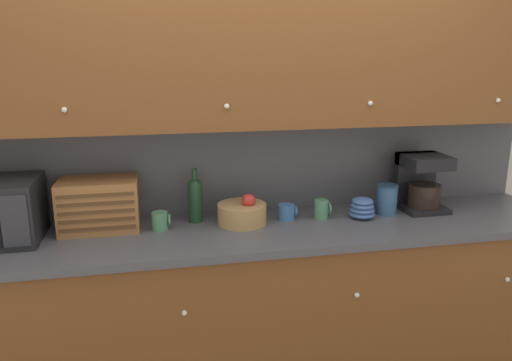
{
  "coord_description": "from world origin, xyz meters",
  "views": [
    {
      "loc": [
        -0.54,
        -2.78,
        1.81
      ],
      "look_at": [
        0.0,
        -0.22,
        1.14
      ],
      "focal_mm": 35.0,
      "sensor_mm": 36.0,
      "label": 1
    }
  ],
  "objects_px": {
    "fruit_basket": "(242,213)",
    "mug_patterned_third": "(287,212)",
    "wine_bottle": "(195,198)",
    "bowl_stack_on_counter": "(362,208)",
    "storage_canister": "(387,199)",
    "coffee_maker": "(421,182)",
    "mug": "(322,209)",
    "bread_box": "(99,204)",
    "mug_blue_second": "(161,221)"
  },
  "relations": [
    {
      "from": "fruit_basket",
      "to": "mug_patterned_third",
      "type": "xyz_separation_m",
      "value": [
        0.26,
        0.02,
        -0.02
      ]
    },
    {
      "from": "wine_bottle",
      "to": "bowl_stack_on_counter",
      "type": "bearing_deg",
      "value": -8.13
    },
    {
      "from": "fruit_basket",
      "to": "wine_bottle",
      "type": "bearing_deg",
      "value": 160.12
    },
    {
      "from": "storage_canister",
      "to": "coffee_maker",
      "type": "distance_m",
      "value": 0.25
    },
    {
      "from": "mug_patterned_third",
      "to": "mug",
      "type": "distance_m",
      "value": 0.2
    },
    {
      "from": "bread_box",
      "to": "fruit_basket",
      "type": "bearing_deg",
      "value": -5.43
    },
    {
      "from": "wine_bottle",
      "to": "mug_blue_second",
      "type": "bearing_deg",
      "value": -153.21
    },
    {
      "from": "bread_box",
      "to": "mug_blue_second",
      "type": "distance_m",
      "value": 0.33
    },
    {
      "from": "bread_box",
      "to": "mug_patterned_third",
      "type": "bearing_deg",
      "value": -2.9
    },
    {
      "from": "bowl_stack_on_counter",
      "to": "coffee_maker",
      "type": "relative_size",
      "value": 0.44
    },
    {
      "from": "fruit_basket",
      "to": "mug_patterned_third",
      "type": "bearing_deg",
      "value": 4.48
    },
    {
      "from": "wine_bottle",
      "to": "fruit_basket",
      "type": "xyz_separation_m",
      "value": [
        0.24,
        -0.09,
        -0.08
      ]
    },
    {
      "from": "mug_patterned_third",
      "to": "storage_canister",
      "type": "height_order",
      "value": "storage_canister"
    },
    {
      "from": "bread_box",
      "to": "bowl_stack_on_counter",
      "type": "bearing_deg",
      "value": -4.58
    },
    {
      "from": "wine_bottle",
      "to": "fruit_basket",
      "type": "relative_size",
      "value": 1.12
    },
    {
      "from": "fruit_basket",
      "to": "coffee_maker",
      "type": "bearing_deg",
      "value": 2.29
    },
    {
      "from": "mug",
      "to": "bowl_stack_on_counter",
      "type": "relative_size",
      "value": 0.73
    },
    {
      "from": "bread_box",
      "to": "mug_patterned_third",
      "type": "xyz_separation_m",
      "value": [
        1.0,
        -0.05,
        -0.09
      ]
    },
    {
      "from": "bread_box",
      "to": "fruit_basket",
      "type": "relative_size",
      "value": 1.51
    },
    {
      "from": "mug_blue_second",
      "to": "storage_canister",
      "type": "distance_m",
      "value": 1.28
    },
    {
      "from": "fruit_basket",
      "to": "storage_canister",
      "type": "height_order",
      "value": "storage_canister"
    },
    {
      "from": "mug_blue_second",
      "to": "coffee_maker",
      "type": "xyz_separation_m",
      "value": [
        1.52,
        0.05,
        0.12
      ]
    },
    {
      "from": "coffee_maker",
      "to": "mug_patterned_third",
      "type": "bearing_deg",
      "value": -178.39
    },
    {
      "from": "mug_patterned_third",
      "to": "coffee_maker",
      "type": "relative_size",
      "value": 0.31
    },
    {
      "from": "fruit_basket",
      "to": "coffee_maker",
      "type": "height_order",
      "value": "coffee_maker"
    },
    {
      "from": "storage_canister",
      "to": "coffee_maker",
      "type": "xyz_separation_m",
      "value": [
        0.24,
        0.05,
        0.08
      ]
    },
    {
      "from": "mug_patterned_third",
      "to": "bread_box",
      "type": "bearing_deg",
      "value": 177.1
    },
    {
      "from": "wine_bottle",
      "to": "mug",
      "type": "relative_size",
      "value": 2.78
    },
    {
      "from": "mug_blue_second",
      "to": "wine_bottle",
      "type": "bearing_deg",
      "value": 26.79
    },
    {
      "from": "mug_blue_second",
      "to": "fruit_basket",
      "type": "relative_size",
      "value": 0.37
    },
    {
      "from": "mug_blue_second",
      "to": "bowl_stack_on_counter",
      "type": "height_order",
      "value": "bowl_stack_on_counter"
    },
    {
      "from": "wine_bottle",
      "to": "bread_box",
      "type": "bearing_deg",
      "value": -178.0
    },
    {
      "from": "fruit_basket",
      "to": "coffee_maker",
      "type": "relative_size",
      "value": 0.8
    },
    {
      "from": "wine_bottle",
      "to": "mug_patterned_third",
      "type": "xyz_separation_m",
      "value": [
        0.5,
        -0.07,
        -0.09
      ]
    },
    {
      "from": "mug_blue_second",
      "to": "coffee_maker",
      "type": "relative_size",
      "value": 0.29
    },
    {
      "from": "coffee_maker",
      "to": "mug_blue_second",
      "type": "bearing_deg",
      "value": -178.05
    },
    {
      "from": "fruit_basket",
      "to": "mug",
      "type": "bearing_deg",
      "value": -0.28
    },
    {
      "from": "wine_bottle",
      "to": "storage_canister",
      "type": "xyz_separation_m",
      "value": [
        1.09,
        -0.09,
        -0.05
      ]
    },
    {
      "from": "bread_box",
      "to": "coffee_maker",
      "type": "relative_size",
      "value": 1.21
    },
    {
      "from": "bread_box",
      "to": "storage_canister",
      "type": "xyz_separation_m",
      "value": [
        1.59,
        -0.07,
        -0.05
      ]
    },
    {
      "from": "mug_patterned_third",
      "to": "mug",
      "type": "xyz_separation_m",
      "value": [
        0.2,
        -0.02,
        0.01
      ]
    },
    {
      "from": "bread_box",
      "to": "bowl_stack_on_counter",
      "type": "height_order",
      "value": "bread_box"
    },
    {
      "from": "mug_blue_second",
      "to": "fruit_basket",
      "type": "xyz_separation_m",
      "value": [
        0.44,
        0.01,
        0.01
      ]
    },
    {
      "from": "mug_blue_second",
      "to": "wine_bottle",
      "type": "height_order",
      "value": "wine_bottle"
    },
    {
      "from": "mug",
      "to": "mug_blue_second",
      "type": "bearing_deg",
      "value": -179.61
    },
    {
      "from": "mug_blue_second",
      "to": "storage_canister",
      "type": "xyz_separation_m",
      "value": [
        1.28,
        0.01,
        0.04
      ]
    },
    {
      "from": "fruit_basket",
      "to": "mug",
      "type": "distance_m",
      "value": 0.45
    },
    {
      "from": "storage_canister",
      "to": "coffee_maker",
      "type": "relative_size",
      "value": 0.52
    },
    {
      "from": "mug_blue_second",
      "to": "coffee_maker",
      "type": "height_order",
      "value": "coffee_maker"
    },
    {
      "from": "fruit_basket",
      "to": "mug_patterned_third",
      "type": "height_order",
      "value": "fruit_basket"
    }
  ]
}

